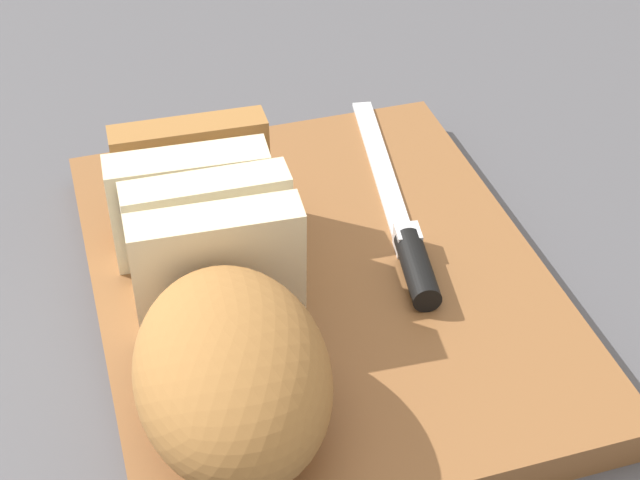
{
  "coord_description": "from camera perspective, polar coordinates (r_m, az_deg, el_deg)",
  "views": [
    {
      "loc": [
        -0.5,
        0.14,
        0.48
      ],
      "look_at": [
        0.0,
        0.0,
        0.06
      ],
      "focal_mm": 54.91,
      "sensor_mm": 36.0,
      "label": 1
    }
  ],
  "objects": [
    {
      "name": "crumb_near_loaf",
      "position": [
        0.66,
        -2.64,
        -4.22
      ],
      "size": [
        0.01,
        0.01,
        0.01
      ],
      "primitive_type": "sphere",
      "color": "#996633",
      "rests_on": "cutting_board"
    },
    {
      "name": "bread_loaf",
      "position": [
        0.61,
        -5.92,
        -3.75
      ],
      "size": [
        0.3,
        0.12,
        0.09
      ],
      "rotation": [
        0.0,
        0.0,
        -0.04
      ],
      "color": "#996633",
      "rests_on": "cutting_board"
    },
    {
      "name": "ground_plane",
      "position": [
        0.71,
        0.0,
        -3.5
      ],
      "size": [
        3.0,
        3.0,
        0.0
      ],
      "primitive_type": "plane",
      "color": "#4C4C51"
    },
    {
      "name": "bread_knife",
      "position": [
        0.71,
        5.09,
        0.03
      ],
      "size": [
        0.27,
        0.05,
        0.02
      ],
      "rotation": [
        0.0,
        0.0,
        -0.13
      ],
      "color": "silver",
      "rests_on": "cutting_board"
    },
    {
      "name": "cutting_board",
      "position": [
        0.7,
        0.0,
        -2.72
      ],
      "size": [
        0.4,
        0.32,
        0.03
      ],
      "primitive_type": "cube",
      "rotation": [
        0.0,
        0.0,
        0.03
      ],
      "color": "brown",
      "rests_on": "ground_plane"
    },
    {
      "name": "crumb_near_knife",
      "position": [
        0.7,
        -2.93,
        -1.26
      ],
      "size": [
        0.01,
        0.01,
        0.01
      ],
      "primitive_type": "sphere",
      "color": "#996633",
      "rests_on": "cutting_board"
    }
  ]
}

